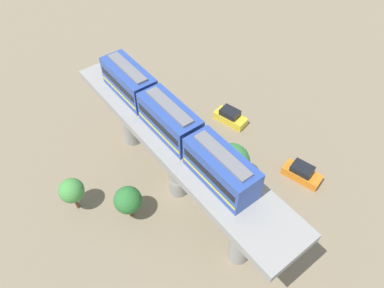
{
  "coord_description": "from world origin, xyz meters",
  "views": [
    {
      "loc": [
        -12.66,
        -18.75,
        32.47
      ],
      "look_at": [
        2.5,
        0.84,
        5.09
      ],
      "focal_mm": 33.99,
      "sensor_mm": 36.0,
      "label": 1
    }
  ],
  "objects_px": {
    "parked_car_silver": "(172,115)",
    "tree_mid_lot": "(231,162)",
    "parked_car_orange": "(302,173)",
    "tree_near_viaduct": "(72,191)",
    "train": "(170,120)",
    "parked_car_yellow": "(230,117)",
    "tree_far_corner": "(128,200)"
  },
  "relations": [
    {
      "from": "train",
      "to": "parked_car_silver",
      "type": "height_order",
      "value": "train"
    },
    {
      "from": "parked_car_silver",
      "to": "tree_far_corner",
      "type": "bearing_deg",
      "value": -144.21
    },
    {
      "from": "parked_car_yellow",
      "to": "tree_far_corner",
      "type": "xyz_separation_m",
      "value": [
        -17.19,
        -4.17,
        2.03
      ]
    },
    {
      "from": "train",
      "to": "tree_near_viaduct",
      "type": "height_order",
      "value": "train"
    },
    {
      "from": "parked_car_orange",
      "to": "tree_far_corner",
      "type": "relative_size",
      "value": 1.08
    },
    {
      "from": "train",
      "to": "tree_far_corner",
      "type": "bearing_deg",
      "value": -176.51
    },
    {
      "from": "parked_car_yellow",
      "to": "tree_far_corner",
      "type": "distance_m",
      "value": 17.8
    },
    {
      "from": "tree_near_viaduct",
      "to": "parked_car_orange",
      "type": "bearing_deg",
      "value": -28.54
    },
    {
      "from": "train",
      "to": "parked_car_orange",
      "type": "distance_m",
      "value": 16.89
    },
    {
      "from": "parked_car_silver",
      "to": "tree_near_viaduct",
      "type": "distance_m",
      "value": 16.27
    },
    {
      "from": "parked_car_orange",
      "to": "tree_near_viaduct",
      "type": "distance_m",
      "value": 24.34
    },
    {
      "from": "tree_mid_lot",
      "to": "tree_far_corner",
      "type": "xyz_separation_m",
      "value": [
        -10.41,
        3.23,
        -1.2
      ]
    },
    {
      "from": "parked_car_orange",
      "to": "parked_car_silver",
      "type": "xyz_separation_m",
      "value": [
        -5.86,
        16.24,
        0.0
      ]
    },
    {
      "from": "parked_car_silver",
      "to": "tree_far_corner",
      "type": "relative_size",
      "value": 1.02
    },
    {
      "from": "parked_car_silver",
      "to": "tree_mid_lot",
      "type": "xyz_separation_m",
      "value": [
        -1.17,
        -12.11,
        3.24
      ]
    },
    {
      "from": "tree_mid_lot",
      "to": "parked_car_orange",
      "type": "bearing_deg",
      "value": -30.45
    },
    {
      "from": "parked_car_yellow",
      "to": "tree_far_corner",
      "type": "relative_size",
      "value": 1.08
    },
    {
      "from": "parked_car_orange",
      "to": "train",
      "type": "bearing_deg",
      "value": 132.65
    },
    {
      "from": "tree_mid_lot",
      "to": "tree_far_corner",
      "type": "relative_size",
      "value": 1.41
    },
    {
      "from": "train",
      "to": "parked_car_orange",
      "type": "xyz_separation_m",
      "value": [
        11.83,
        -7.7,
        -9.27
      ]
    },
    {
      "from": "parked_car_yellow",
      "to": "tree_far_corner",
      "type": "height_order",
      "value": "tree_far_corner"
    },
    {
      "from": "tree_near_viaduct",
      "to": "parked_car_yellow",
      "type": "bearing_deg",
      "value": -0.15
    },
    {
      "from": "train",
      "to": "tree_far_corner",
      "type": "relative_size",
      "value": 4.9
    },
    {
      "from": "train",
      "to": "parked_car_yellow",
      "type": "height_order",
      "value": "train"
    },
    {
      "from": "tree_mid_lot",
      "to": "train",
      "type": "bearing_deg",
      "value": 143.32
    },
    {
      "from": "tree_near_viaduct",
      "to": "tree_mid_lot",
      "type": "height_order",
      "value": "tree_mid_lot"
    },
    {
      "from": "train",
      "to": "tree_far_corner",
      "type": "xyz_separation_m",
      "value": [
        -5.62,
        -0.34,
        -7.24
      ]
    },
    {
      "from": "train",
      "to": "parked_car_orange",
      "type": "height_order",
      "value": "train"
    },
    {
      "from": "tree_far_corner",
      "to": "tree_mid_lot",
      "type": "bearing_deg",
      "value": -17.23
    },
    {
      "from": "parked_car_silver",
      "to": "tree_mid_lot",
      "type": "bearing_deg",
      "value": -97.2
    },
    {
      "from": "train",
      "to": "parked_car_orange",
      "type": "relative_size",
      "value": 4.54
    },
    {
      "from": "train",
      "to": "parked_car_yellow",
      "type": "relative_size",
      "value": 4.55
    }
  ]
}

